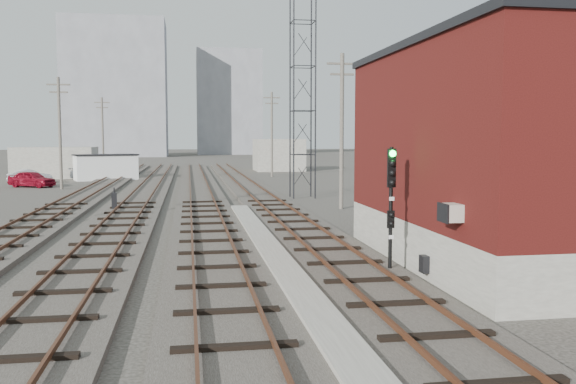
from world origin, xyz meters
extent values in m
plane|color=#282621|center=(0.00, 60.00, 0.00)|extent=(320.00, 320.00, 0.00)
cube|color=#332D28|center=(2.50, 39.00, 0.10)|extent=(3.20, 90.00, 0.20)
cube|color=#4C2816|center=(1.78, 39.00, 0.33)|extent=(0.07, 90.00, 0.12)
cube|color=#4C2816|center=(3.22, 39.00, 0.33)|extent=(0.07, 90.00, 0.12)
cube|color=#332D28|center=(-1.50, 39.00, 0.10)|extent=(3.20, 90.00, 0.20)
cube|color=#4C2816|center=(-2.22, 39.00, 0.33)|extent=(0.07, 90.00, 0.12)
cube|color=#4C2816|center=(-0.78, 39.00, 0.33)|extent=(0.07, 90.00, 0.12)
cube|color=#332D28|center=(-5.50, 39.00, 0.10)|extent=(3.20, 90.00, 0.20)
cube|color=#4C2816|center=(-6.22, 39.00, 0.33)|extent=(0.07, 90.00, 0.12)
cube|color=#4C2816|center=(-4.78, 39.00, 0.33)|extent=(0.07, 90.00, 0.12)
cube|color=#332D28|center=(-9.50, 39.00, 0.10)|extent=(3.20, 90.00, 0.20)
cube|color=#4C2816|center=(-10.22, 39.00, 0.33)|extent=(0.07, 90.00, 0.12)
cube|color=#4C2816|center=(-8.78, 39.00, 0.33)|extent=(0.07, 90.00, 0.12)
cube|color=gray|center=(0.50, 14.00, 0.13)|extent=(0.90, 28.00, 0.26)
cube|color=gray|center=(7.50, 12.00, 0.75)|extent=(6.00, 12.00, 1.50)
cube|color=#4C1311|center=(7.50, 12.00, 4.25)|extent=(6.00, 12.00, 5.50)
cube|color=black|center=(7.50, 12.00, 7.10)|extent=(6.20, 12.20, 0.25)
cube|color=beige|center=(4.28, 8.00, 2.25)|extent=(0.45, 0.62, 0.45)
cube|color=black|center=(4.40, 10.00, 0.50)|extent=(0.20, 0.35, 0.50)
cylinder|color=black|center=(4.75, 34.25, 7.50)|extent=(0.10, 0.10, 15.00)
cylinder|color=black|center=(6.25, 34.25, 7.50)|extent=(0.10, 0.10, 15.00)
cylinder|color=black|center=(4.75, 35.75, 7.50)|extent=(0.10, 0.10, 15.00)
cylinder|color=black|center=(6.25, 35.75, 7.50)|extent=(0.10, 0.10, 15.00)
cylinder|color=#595147|center=(-12.50, 45.00, 4.50)|extent=(0.24, 0.24, 9.00)
cube|color=#595147|center=(-12.50, 45.00, 8.40)|extent=(1.80, 0.12, 0.12)
cube|color=#595147|center=(-12.50, 45.00, 7.80)|extent=(1.40, 0.12, 0.12)
cylinder|color=#595147|center=(-12.50, 70.00, 4.50)|extent=(0.24, 0.24, 9.00)
cube|color=#595147|center=(-12.50, 70.00, 8.40)|extent=(1.80, 0.12, 0.12)
cube|color=#595147|center=(-12.50, 70.00, 7.80)|extent=(1.40, 0.12, 0.12)
cylinder|color=#595147|center=(6.50, 28.00, 4.50)|extent=(0.24, 0.24, 9.00)
cube|color=#595147|center=(6.50, 28.00, 8.40)|extent=(1.80, 0.12, 0.12)
cube|color=#595147|center=(6.50, 28.00, 7.80)|extent=(1.40, 0.12, 0.12)
cylinder|color=#595147|center=(6.50, 58.00, 4.50)|extent=(0.24, 0.24, 9.00)
cube|color=#595147|center=(6.50, 58.00, 8.40)|extent=(1.80, 0.12, 0.12)
cube|color=#595147|center=(6.50, 58.00, 7.80)|extent=(1.40, 0.12, 0.12)
cube|color=gray|center=(-18.00, 135.00, 15.00)|extent=(22.00, 14.00, 30.00)
cube|color=gray|center=(8.00, 150.00, 13.00)|extent=(16.00, 12.00, 26.00)
cube|color=gray|center=(-16.00, 60.00, 1.60)|extent=(8.00, 5.00, 3.20)
cube|color=gray|center=(9.00, 70.00, 2.00)|extent=(6.00, 6.00, 4.00)
cube|color=gray|center=(3.70, 10.98, 0.05)|extent=(0.40, 0.40, 0.10)
cylinder|color=black|center=(3.70, 10.98, 1.94)|extent=(0.12, 0.12, 3.88)
cube|color=black|center=(3.70, 10.96, 3.25)|extent=(0.25, 0.10, 1.16)
sphere|color=#0CE533|center=(3.70, 10.87, 3.69)|extent=(0.19, 0.19, 0.19)
sphere|color=black|center=(3.70, 10.87, 3.39)|extent=(0.19, 0.19, 0.19)
sphere|color=black|center=(3.70, 10.87, 3.10)|extent=(0.19, 0.19, 0.19)
sphere|color=black|center=(3.70, 10.87, 2.81)|extent=(0.19, 0.19, 0.19)
cube|color=black|center=(3.70, 10.96, 1.70)|extent=(0.21, 0.09, 0.53)
cube|color=white|center=(3.70, 10.90, 2.33)|extent=(0.16, 0.02, 0.12)
cube|color=white|center=(3.70, 10.90, 1.16)|extent=(0.16, 0.02, 0.12)
cube|color=black|center=(-6.45, 28.53, 0.59)|extent=(0.33, 0.33, 0.99)
cylinder|color=black|center=(-6.45, 28.53, 1.23)|extent=(0.08, 0.08, 0.30)
cube|color=white|center=(-10.38, 55.72, 1.22)|extent=(6.33, 4.18, 2.44)
cube|color=black|center=(-10.38, 55.72, 2.49)|extent=(6.57, 4.43, 0.12)
imported|color=maroon|center=(-15.38, 47.52, 0.69)|extent=(4.36, 3.32, 1.39)
imported|color=#A7A9AE|center=(-16.65, 52.16, 0.64)|extent=(4.05, 2.12, 1.27)
imported|color=slate|center=(-12.00, 56.44, 0.59)|extent=(4.38, 3.18, 1.18)
camera|label=1|loc=(-2.31, -6.53, 4.15)|focal=38.00mm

